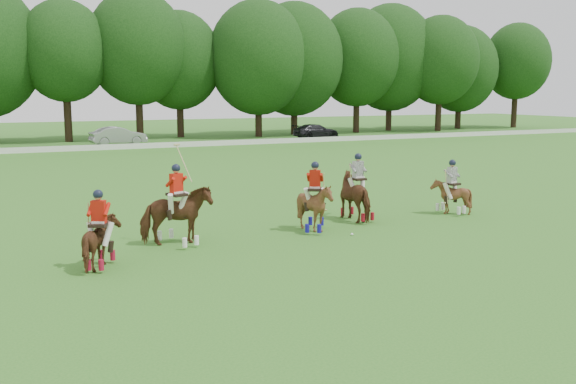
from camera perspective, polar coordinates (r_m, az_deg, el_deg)
name	(u,v)px	position (r m, az deg, el deg)	size (l,w,h in m)	color
ground	(291,273)	(16.72, 0.25, -7.22)	(180.00, 180.00, 0.00)	#2C6A1E
tree_line	(68,51)	(63.06, -18.99, 11.74)	(117.98, 14.32, 14.75)	black
boundary_rail	(85,148)	(53.14, -17.64, 3.76)	(120.00, 0.10, 0.44)	white
car_mid	(118,136)	(58.07, -14.86, 4.85)	(1.67, 4.80, 1.58)	#9A9B9F
car_right	(316,131)	(64.47, 2.51, 5.43)	(1.94, 4.77, 1.39)	black
polo_red_a	(100,241)	(17.72, -16.36, -4.17)	(1.39, 1.78, 2.10)	#4A2513
polo_red_b	(177,216)	(19.79, -9.82, -2.07)	(2.20, 2.04, 3.03)	#4A2513
polo_red_c	(315,206)	(21.46, 2.40, -1.27)	(1.92, 1.97, 2.35)	#4A2513
polo_stripe_a	(357,196)	(23.46, 6.19, -0.32)	(1.31, 2.13, 2.43)	#4A2513
polo_stripe_b	(451,195)	(25.24, 14.30, -0.27)	(1.35, 1.45, 2.09)	#4A2513
polo_ball	(352,234)	(21.02, 5.71, -3.76)	(0.09, 0.09, 0.09)	white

